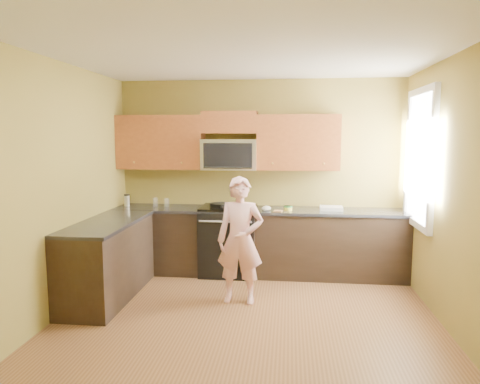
# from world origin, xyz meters

# --- Properties ---
(floor) EXTENTS (4.00, 4.00, 0.00)m
(floor) POSITION_xyz_m (0.00, 0.00, 0.00)
(floor) COLOR brown
(floor) RESTS_ON ground
(ceiling) EXTENTS (4.00, 4.00, 0.00)m
(ceiling) POSITION_xyz_m (0.00, 0.00, 2.70)
(ceiling) COLOR white
(ceiling) RESTS_ON ground
(wall_back) EXTENTS (4.00, 0.00, 4.00)m
(wall_back) POSITION_xyz_m (0.00, 2.00, 1.35)
(wall_back) COLOR olive
(wall_back) RESTS_ON ground
(wall_front) EXTENTS (4.00, 0.00, 4.00)m
(wall_front) POSITION_xyz_m (0.00, -2.00, 1.35)
(wall_front) COLOR olive
(wall_front) RESTS_ON ground
(wall_left) EXTENTS (0.00, 4.00, 4.00)m
(wall_left) POSITION_xyz_m (-2.00, 0.00, 1.35)
(wall_left) COLOR olive
(wall_left) RESTS_ON ground
(wall_right) EXTENTS (0.00, 4.00, 4.00)m
(wall_right) POSITION_xyz_m (2.00, 0.00, 1.35)
(wall_right) COLOR olive
(wall_right) RESTS_ON ground
(cabinet_back_run) EXTENTS (4.00, 0.60, 0.88)m
(cabinet_back_run) POSITION_xyz_m (0.00, 1.70, 0.44)
(cabinet_back_run) COLOR black
(cabinet_back_run) RESTS_ON floor
(cabinet_left_run) EXTENTS (0.60, 1.60, 0.88)m
(cabinet_left_run) POSITION_xyz_m (-1.70, 0.60, 0.44)
(cabinet_left_run) COLOR black
(cabinet_left_run) RESTS_ON floor
(countertop_back) EXTENTS (4.00, 0.62, 0.04)m
(countertop_back) POSITION_xyz_m (0.00, 1.69, 0.90)
(countertop_back) COLOR black
(countertop_back) RESTS_ON cabinet_back_run
(countertop_left) EXTENTS (0.62, 1.60, 0.04)m
(countertop_left) POSITION_xyz_m (-1.69, 0.60, 0.90)
(countertop_left) COLOR black
(countertop_left) RESTS_ON cabinet_left_run
(stove) EXTENTS (0.76, 0.65, 0.95)m
(stove) POSITION_xyz_m (-0.40, 1.68, 0.47)
(stove) COLOR black
(stove) RESTS_ON floor
(microwave) EXTENTS (0.76, 0.40, 0.42)m
(microwave) POSITION_xyz_m (-0.40, 1.80, 1.45)
(microwave) COLOR silver
(microwave) RESTS_ON wall_back
(upper_cab_left) EXTENTS (1.22, 0.33, 0.75)m
(upper_cab_left) POSITION_xyz_m (-1.39, 1.83, 1.45)
(upper_cab_left) COLOR brown
(upper_cab_left) RESTS_ON wall_back
(upper_cab_right) EXTENTS (1.12, 0.33, 0.75)m
(upper_cab_right) POSITION_xyz_m (0.54, 1.83, 1.45)
(upper_cab_right) COLOR brown
(upper_cab_right) RESTS_ON wall_back
(upper_cab_over_mw) EXTENTS (0.76, 0.33, 0.30)m
(upper_cab_over_mw) POSITION_xyz_m (-0.40, 1.83, 2.10)
(upper_cab_over_mw) COLOR brown
(upper_cab_over_mw) RESTS_ON wall_back
(window) EXTENTS (0.06, 1.06, 1.66)m
(window) POSITION_xyz_m (1.98, 1.20, 1.65)
(window) COLOR white
(window) RESTS_ON wall_right
(woman) EXTENTS (0.55, 0.38, 1.46)m
(woman) POSITION_xyz_m (-0.12, 0.63, 0.73)
(woman) COLOR pink
(woman) RESTS_ON floor
(frying_pan) EXTENTS (0.39, 0.55, 0.07)m
(frying_pan) POSITION_xyz_m (-0.50, 1.56, 0.95)
(frying_pan) COLOR black
(frying_pan) RESTS_ON stove
(butter_tub) EXTENTS (0.13, 0.13, 0.08)m
(butter_tub) POSITION_xyz_m (0.42, 1.60, 0.92)
(butter_tub) COLOR #FFE743
(butter_tub) RESTS_ON countertop_back
(toast_slice) EXTENTS (0.13, 0.13, 0.01)m
(toast_slice) POSITION_xyz_m (0.29, 1.50, 0.93)
(toast_slice) COLOR #B27F47
(toast_slice) RESTS_ON countertop_back
(napkin_a) EXTENTS (0.14, 0.14, 0.06)m
(napkin_a) POSITION_xyz_m (0.12, 1.54, 0.95)
(napkin_a) COLOR silver
(napkin_a) RESTS_ON countertop_back
(napkin_b) EXTENTS (0.15, 0.16, 0.07)m
(napkin_b) POSITION_xyz_m (0.13, 1.56, 0.95)
(napkin_b) COLOR silver
(napkin_b) RESTS_ON countertop_back
(dish_towel) EXTENTS (0.31, 0.25, 0.05)m
(dish_towel) POSITION_xyz_m (1.00, 1.70, 0.95)
(dish_towel) COLOR white
(dish_towel) RESTS_ON countertop_back
(travel_mug) EXTENTS (0.09, 0.09, 0.17)m
(travel_mug) POSITION_xyz_m (-1.87, 1.73, 0.92)
(travel_mug) COLOR silver
(travel_mug) RESTS_ON countertop_back
(glass_a) EXTENTS (0.08, 0.08, 0.12)m
(glass_a) POSITION_xyz_m (-1.29, 1.71, 0.98)
(glass_a) COLOR silver
(glass_a) RESTS_ON countertop_back
(glass_b) EXTENTS (0.08, 0.08, 0.12)m
(glass_b) POSITION_xyz_m (-1.47, 1.76, 0.98)
(glass_b) COLOR silver
(glass_b) RESTS_ON countertop_back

